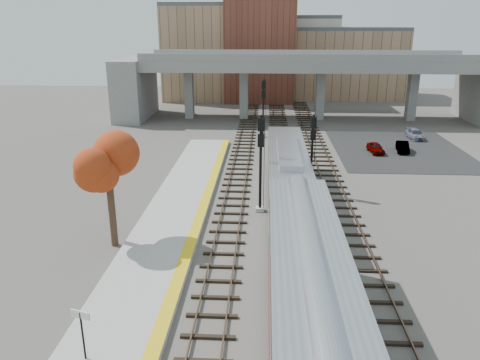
% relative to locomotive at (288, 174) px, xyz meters
% --- Properties ---
extents(ground, '(160.00, 160.00, 0.00)m').
position_rel_locomotive_xyz_m(ground, '(-1.00, -11.40, -2.28)').
color(ground, '#47423D').
rests_on(ground, ground).
extents(platform, '(4.50, 60.00, 0.35)m').
position_rel_locomotive_xyz_m(platform, '(-8.25, -11.40, -2.10)').
color(platform, '#9E9E99').
rests_on(platform, ground).
extents(yellow_strip, '(0.70, 60.00, 0.01)m').
position_rel_locomotive_xyz_m(yellow_strip, '(-6.35, -11.40, -1.92)').
color(yellow_strip, yellow).
rests_on(yellow_strip, platform).
extents(tracks, '(10.70, 95.00, 0.25)m').
position_rel_locomotive_xyz_m(tracks, '(-0.07, 1.10, -2.20)').
color(tracks, black).
rests_on(tracks, ground).
extents(overpass, '(54.00, 12.00, 9.50)m').
position_rel_locomotive_xyz_m(overpass, '(3.92, 33.60, 3.53)').
color(overpass, slate).
rests_on(overpass, ground).
extents(buildings_far, '(43.00, 21.00, 20.60)m').
position_rel_locomotive_xyz_m(buildings_far, '(0.26, 55.17, 5.60)').
color(buildings_far, tan).
rests_on(buildings_far, ground).
extents(parking_lot, '(14.00, 18.00, 0.04)m').
position_rel_locomotive_xyz_m(parking_lot, '(13.00, 16.60, -2.26)').
color(parking_lot, black).
rests_on(parking_lot, ground).
extents(locomotive, '(3.02, 19.05, 4.10)m').
position_rel_locomotive_xyz_m(locomotive, '(0.00, 0.00, 0.00)').
color(locomotive, '#A8AAB2').
rests_on(locomotive, ground).
extents(signal_mast_near, '(0.60, 0.64, 7.26)m').
position_rel_locomotive_xyz_m(signal_mast_near, '(-2.10, -2.16, 1.36)').
color(signal_mast_near, '#9E9E99').
rests_on(signal_mast_near, ground).
extents(signal_mast_mid, '(0.60, 0.64, 6.52)m').
position_rel_locomotive_xyz_m(signal_mast_mid, '(2.00, 2.14, 0.86)').
color(signal_mast_mid, '#9E9E99').
rests_on(signal_mast_mid, ground).
extents(signal_mast_far, '(0.60, 0.64, 7.00)m').
position_rel_locomotive_xyz_m(signal_mast_far, '(-2.10, 21.69, 1.19)').
color(signal_mast_far, '#9E9E99').
rests_on(signal_mast_far, ground).
extents(station_sign, '(0.88, 0.31, 2.27)m').
position_rel_locomotive_xyz_m(station_sign, '(-8.99, -19.12, -0.30)').
color(station_sign, black).
rests_on(station_sign, platform).
extents(tree, '(3.60, 3.60, 7.27)m').
position_rel_locomotive_xyz_m(tree, '(-11.20, -8.25, 3.11)').
color(tree, '#382619').
rests_on(tree, ground).
extents(car_a, '(1.61, 3.31, 1.09)m').
position_rel_locomotive_xyz_m(car_a, '(10.13, 15.02, -1.69)').
color(car_a, '#99999E').
rests_on(car_a, parking_lot).
extents(car_b, '(1.69, 3.51, 1.11)m').
position_rel_locomotive_xyz_m(car_b, '(13.14, 15.54, -1.68)').
color(car_b, '#99999E').
rests_on(car_b, parking_lot).
extents(car_c, '(1.69, 3.81, 1.09)m').
position_rel_locomotive_xyz_m(car_c, '(16.35, 21.84, -1.69)').
color(car_c, '#99999E').
rests_on(car_c, parking_lot).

